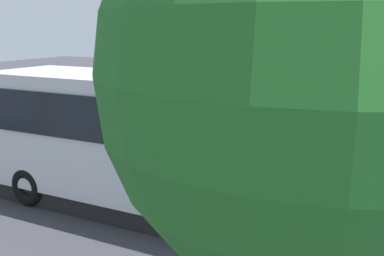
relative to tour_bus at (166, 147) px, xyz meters
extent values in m
plane|color=#38383D|center=(1.13, -5.23, -1.64)|extent=(80.00, 80.00, 0.00)
cube|color=silver|center=(-0.01, 0.00, 0.21)|extent=(9.64, 3.03, 2.80)
cube|color=black|center=(4.69, -0.26, 0.77)|extent=(0.18, 2.10, 1.23)
cube|color=black|center=(-0.08, -1.27, 0.77)|extent=(7.98, 0.49, 1.01)
cube|color=black|center=(0.06, 1.27, 0.77)|extent=(7.98, 0.49, 1.01)
cube|color=orange|center=(-0.08, -1.26, -0.35)|extent=(8.36, 0.50, 0.28)
cube|color=black|center=(-0.01, 0.00, -1.42)|extent=(8.87, 2.79, 0.45)
torus|color=black|center=(3.25, -1.31, -1.14)|extent=(1.02, 0.38, 1.00)
torus|color=black|center=(3.38, 0.94, -1.14)|extent=(1.02, 0.38, 1.00)
torus|color=black|center=(-3.40, -0.94, -1.14)|extent=(1.02, 0.38, 1.00)
torus|color=black|center=(-3.27, 1.32, -1.14)|extent=(1.02, 0.38, 1.00)
cylinder|color=#473823|center=(-1.16, -2.98, -1.15)|extent=(0.15, 0.15, 0.80)
cube|color=black|center=(-1.17, -3.02, -1.59)|extent=(0.17, 0.28, 0.10)
cylinder|color=#473823|center=(-1.31, -2.94, -1.15)|extent=(0.15, 0.15, 0.80)
cube|color=black|center=(-1.32, -2.98, -1.59)|extent=(0.17, 0.28, 0.10)
cube|color=#3F594C|center=(-1.23, -2.96, -0.42)|extent=(0.44, 0.38, 0.67)
cylinder|color=#3F594C|center=(-1.00, -3.03, -0.40)|extent=(0.11, 0.11, 0.63)
sphere|color=tan|center=(-1.00, -3.03, -0.72)|extent=(0.11, 0.11, 0.09)
cylinder|color=#3F594C|center=(-1.46, -2.89, -0.40)|extent=(0.11, 0.11, 0.63)
sphere|color=tan|center=(-1.46, -2.89, -0.72)|extent=(0.11, 0.11, 0.09)
sphere|color=tan|center=(-1.23, -2.96, 0.05)|extent=(0.30, 0.30, 0.24)
cylinder|color=#473823|center=(-0.25, -2.57, -1.20)|extent=(0.15, 0.15, 0.73)
cube|color=black|center=(-0.26, -2.61, -1.59)|extent=(0.17, 0.28, 0.10)
cylinder|color=#473823|center=(-0.40, -2.53, -1.20)|extent=(0.15, 0.15, 0.73)
cube|color=black|center=(-0.41, -2.57, -1.59)|extent=(0.17, 0.28, 0.10)
cube|color=maroon|center=(-0.32, -2.55, -0.53)|extent=(0.44, 0.37, 0.61)
cylinder|color=maroon|center=(-0.09, -2.62, -0.51)|extent=(0.11, 0.11, 0.58)
sphere|color=tan|center=(-0.09, -2.62, -0.80)|extent=(0.11, 0.11, 0.09)
cylinder|color=maroon|center=(-0.55, -2.49, -0.51)|extent=(0.11, 0.11, 0.58)
sphere|color=tan|center=(-0.55, -2.49, -0.80)|extent=(0.11, 0.11, 0.09)
sphere|color=tan|center=(-0.32, -2.55, -0.09)|extent=(0.27, 0.27, 0.22)
cylinder|color=black|center=(1.04, -2.68, -1.18)|extent=(0.15, 0.15, 0.76)
cube|color=black|center=(1.03, -2.72, -1.59)|extent=(0.16, 0.28, 0.10)
cylinder|color=black|center=(0.88, -2.64, -1.18)|extent=(0.15, 0.15, 0.76)
cube|color=black|center=(0.87, -2.67, -1.59)|extent=(0.16, 0.28, 0.10)
cube|color=#3F594C|center=(0.96, -2.66, -0.48)|extent=(0.44, 0.37, 0.64)
cylinder|color=#3F594C|center=(1.19, -2.72, -0.46)|extent=(0.11, 0.11, 0.60)
sphere|color=tan|center=(1.19, -2.72, -0.76)|extent=(0.11, 0.11, 0.09)
cylinder|color=#3F594C|center=(0.73, -2.60, -0.46)|extent=(0.11, 0.11, 0.60)
sphere|color=tan|center=(0.73, -2.60, -0.76)|extent=(0.11, 0.11, 0.09)
sphere|color=tan|center=(0.96, -2.66, -0.02)|extent=(0.28, 0.28, 0.23)
cylinder|color=#473823|center=(1.97, -2.74, -1.19)|extent=(0.14, 0.14, 0.75)
cube|color=black|center=(1.97, -2.78, -1.59)|extent=(0.14, 0.27, 0.10)
cylinder|color=#473823|center=(1.81, -2.76, -1.19)|extent=(0.14, 0.14, 0.75)
cube|color=black|center=(1.82, -2.80, -1.59)|extent=(0.14, 0.27, 0.10)
cube|color=#D8F233|center=(1.89, -2.75, -0.50)|extent=(0.42, 0.33, 0.62)
cube|color=silver|center=(1.89, -2.75, -0.50)|extent=(0.43, 0.34, 0.06)
cylinder|color=#D8F233|center=(2.13, -2.72, -0.49)|extent=(0.10, 0.10, 0.59)
sphere|color=tan|center=(2.13, -2.72, -0.78)|extent=(0.10, 0.10, 0.09)
cylinder|color=#D8F233|center=(1.65, -2.79, -0.49)|extent=(0.10, 0.10, 0.59)
sphere|color=tan|center=(1.65, -2.79, -0.78)|extent=(0.10, 0.10, 0.09)
sphere|color=tan|center=(1.89, -2.75, -0.06)|extent=(0.25, 0.25, 0.22)
torus|color=black|center=(2.46, -1.95, -1.34)|extent=(0.61, 0.18, 0.60)
cylinder|color=silver|center=(2.46, -1.95, -1.34)|extent=(0.13, 0.11, 0.12)
torus|color=black|center=(1.02, -2.08, -1.34)|extent=(0.61, 0.18, 0.60)
cylinder|color=silver|center=(1.02, -2.08, -1.34)|extent=(0.13, 0.13, 0.12)
cylinder|color=silver|center=(2.41, -1.95, -0.99)|extent=(0.32, 0.08, 0.67)
cube|color=red|center=(1.81, -2.01, -1.01)|extent=(0.86, 0.36, 0.36)
cube|color=black|center=(1.33, -2.05, -0.96)|extent=(0.54, 0.27, 0.20)
cylinder|color=silver|center=(1.44, -1.90, -1.22)|extent=(0.46, 0.12, 0.08)
cylinder|color=black|center=(2.36, -1.96, -0.69)|extent=(0.09, 0.58, 0.04)
torus|color=black|center=(4.18, -6.79, -1.34)|extent=(0.61, 0.26, 0.60)
cylinder|color=silver|center=(4.18, -6.79, -1.34)|extent=(0.14, 0.12, 0.12)
torus|color=black|center=(5.60, -7.10, -1.34)|extent=(0.61, 0.26, 0.60)
cylinder|color=silver|center=(5.60, -7.10, -1.34)|extent=(0.14, 0.14, 0.12)
cylinder|color=silver|center=(4.23, -6.80, -0.99)|extent=(0.32, 0.12, 0.67)
cube|color=#0C19B2|center=(4.82, -6.93, -1.01)|extent=(0.88, 0.45, 0.36)
cube|color=black|center=(5.29, -7.04, -0.96)|extent=(0.56, 0.33, 0.20)
cylinder|color=silver|center=(5.14, -7.15, -1.22)|extent=(0.46, 0.17, 0.08)
cylinder|color=black|center=(4.28, -6.81, -0.69)|extent=(0.16, 0.57, 0.04)
cube|color=black|center=(4.89, -6.95, -0.72)|extent=(0.61, 0.45, 0.51)
sphere|color=black|center=(4.49, -6.86, -0.54)|extent=(0.31, 0.31, 0.26)
cylinder|color=black|center=(4.65, -6.71, -0.72)|extent=(0.43, 0.18, 0.33)
cylinder|color=black|center=(5.10, -6.81, -1.04)|extent=(0.12, 0.12, 0.40)
cylinder|color=black|center=(4.57, -7.06, -0.72)|extent=(0.43, 0.18, 0.33)
cylinder|color=black|center=(5.02, -7.16, -1.04)|extent=(0.12, 0.12, 0.40)
cube|color=orange|center=(2.36, -6.74, -1.63)|extent=(0.34, 0.34, 0.03)
cone|color=orange|center=(2.36, -6.74, -1.31)|extent=(0.26, 0.26, 0.60)
cylinder|color=white|center=(2.36, -6.74, -1.34)|extent=(0.19, 0.19, 0.07)
sphere|color=#226724|center=(-4.65, 6.32, 2.47)|extent=(3.00, 3.00, 3.00)
cube|color=white|center=(-1.88, -7.11, -1.64)|extent=(0.22, 4.48, 0.01)
cube|color=white|center=(0.78, -7.11, -1.64)|extent=(0.19, 3.60, 0.01)
cube|color=white|center=(3.44, -7.11, -1.64)|extent=(0.23, 4.92, 0.01)
cube|color=white|center=(6.10, -7.11, -1.64)|extent=(0.20, 3.88, 0.01)
camera|label=1|loc=(-5.25, 9.57, 2.77)|focal=45.76mm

